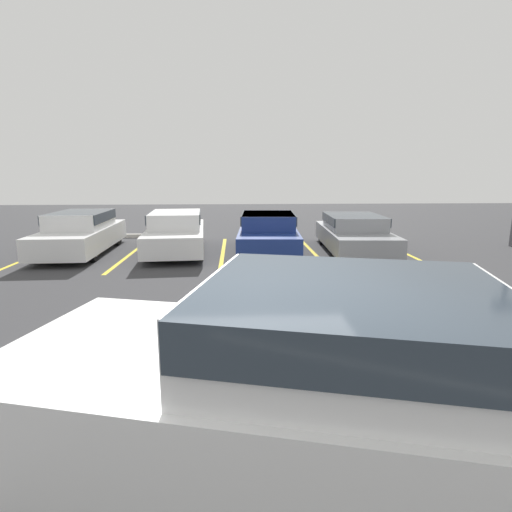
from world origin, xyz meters
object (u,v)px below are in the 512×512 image
parked_sedan_b (176,231)px  wheel_stop_curb (143,236)px  pickup_truck (392,395)px  parked_sedan_d (354,232)px  parked_sedan_c (268,231)px  parked_sedan_a (81,231)px

parked_sedan_b → wheel_stop_curb: (-1.78, 3.05, -0.61)m
pickup_truck → parked_sedan_d: pickup_truck is taller
parked_sedan_d → wheel_stop_curb: bearing=-109.8°
parked_sedan_c → parked_sedan_d: (2.78, -0.08, -0.03)m
parked_sedan_c → parked_sedan_d: 2.78m
parked_sedan_a → wheel_stop_curb: parked_sedan_a is taller
pickup_truck → parked_sedan_c: 9.99m
pickup_truck → parked_sedan_b: 10.53m
parked_sedan_d → wheel_stop_curb: size_ratio=2.67×
parked_sedan_a → parked_sedan_c: size_ratio=1.06×
pickup_truck → parked_sedan_b: pickup_truck is taller
parked_sedan_c → wheel_stop_curb: parked_sedan_c is taller
parked_sedan_d → wheel_stop_curb: (-7.50, 3.22, -0.56)m
parked_sedan_a → wheel_stop_curb: 3.34m
parked_sedan_b → wheel_stop_curb: 3.59m
parked_sedan_a → parked_sedan_b: (2.97, -0.00, -0.00)m
parked_sedan_d → parked_sedan_b: bearing=-88.2°
parked_sedan_a → parked_sedan_d: bearing=87.2°
pickup_truck → parked_sedan_d: (2.65, 9.91, -0.22)m
wheel_stop_curb → pickup_truck: bearing=-69.7°
parked_sedan_b → wheel_stop_curb: size_ratio=2.65×
parked_sedan_a → pickup_truck: bearing=29.2°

